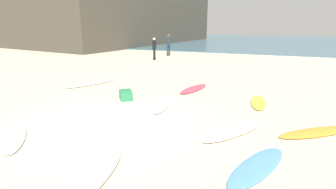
{
  "coord_description": "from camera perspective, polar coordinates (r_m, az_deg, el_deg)",
  "views": [
    {
      "loc": [
        4.21,
        -5.73,
        2.73
      ],
      "look_at": [
        0.76,
        2.77,
        0.3
      ],
      "focal_mm": 28.84,
      "sensor_mm": 36.0,
      "label": 1
    }
  ],
  "objects": [
    {
      "name": "surfboard_3",
      "position": [
        10.0,
        18.52,
        -1.56
      ],
      "size": [
        0.69,
        1.96,
        0.08
      ],
      "primitive_type": "ellipsoid",
      "rotation": [
        0.0,
        0.0,
        0.1
      ],
      "color": "yellow",
      "rests_on": "ground_plane"
    },
    {
      "name": "beachgoer_mid",
      "position": [
        20.79,
        -2.92,
        9.86
      ],
      "size": [
        0.35,
        0.35,
        1.68
      ],
      "rotation": [
        0.0,
        0.0,
        5.0
      ],
      "color": "black",
      "rests_on": "ground_plane"
    },
    {
      "name": "beachgoer_near",
      "position": [
        23.45,
        0.11,
        10.65
      ],
      "size": [
        0.38,
        0.38,
        1.81
      ],
      "rotation": [
        0.0,
        0.0,
        1.03
      ],
      "color": "#1E3342",
      "rests_on": "ground_plane"
    },
    {
      "name": "ocean_water",
      "position": [
        45.66,
        17.12,
        10.82
      ],
      "size": [
        120.0,
        40.0,
        0.08
      ],
      "primitive_type": "cube",
      "color": "#426675",
      "rests_on": "ground_plane"
    },
    {
      "name": "ground_plane",
      "position": [
        7.62,
        -13.31,
        -6.58
      ],
      "size": [
        120.0,
        120.0,
        0.0
      ],
      "primitive_type": "plane",
      "color": "beige"
    },
    {
      "name": "beach_cooler",
      "position": [
        10.02,
        -8.92,
        -0.13
      ],
      "size": [
        0.69,
        0.71,
        0.35
      ],
      "primitive_type": "cube",
      "rotation": [
        0.0,
        0.0,
        5.41
      ],
      "color": "#287F51",
      "rests_on": "ground_plane"
    },
    {
      "name": "surfboard_2",
      "position": [
        9.3,
        -1.32,
        -1.98
      ],
      "size": [
        1.01,
        2.26,
        0.08
      ],
      "primitive_type": "ellipsoid",
      "rotation": [
        0.0,
        0.0,
        3.38
      ],
      "color": "white",
      "rests_on": "ground_plane"
    },
    {
      "name": "surfboard_8",
      "position": [
        12.98,
        -15.92,
        2.28
      ],
      "size": [
        1.36,
        2.57,
        0.07
      ],
      "primitive_type": "ellipsoid",
      "rotation": [
        0.0,
        0.0,
        2.81
      ],
      "color": "silver",
      "rests_on": "ground_plane"
    },
    {
      "name": "surfboard_1",
      "position": [
        5.7,
        18.35,
        -14.23
      ],
      "size": [
        1.27,
        2.16,
        0.07
      ],
      "primitive_type": "ellipsoid",
      "rotation": [
        0.0,
        0.0,
        2.79
      ],
      "color": "#5593DB",
      "rests_on": "ground_plane"
    },
    {
      "name": "surfboard_6",
      "position": [
        11.47,
        5.45,
        1.23
      ],
      "size": [
        0.94,
        2.13,
        0.09
      ],
      "primitive_type": "ellipsoid",
      "rotation": [
        0.0,
        0.0,
        -0.19
      ],
      "color": "#DA4357",
      "rests_on": "ground_plane"
    },
    {
      "name": "surfboard_4",
      "position": [
        7.93,
        28.9,
        -6.97
      ],
      "size": [
        2.1,
        1.86,
        0.07
      ],
      "primitive_type": "ellipsoid",
      "rotation": [
        0.0,
        0.0,
        2.26
      ],
      "color": "orange",
      "rests_on": "ground_plane"
    },
    {
      "name": "coastal_headland",
      "position": [
        44.61,
        -16.51,
        17.14
      ],
      "size": [
        31.18,
        31.55,
        9.94
      ],
      "primitive_type": "cube",
      "rotation": [
        0.0,
        0.0,
        -0.15
      ],
      "color": "#474238",
      "rests_on": "ground_plane"
    },
    {
      "name": "surfboard_7",
      "position": [
        7.26,
        13.88,
        -7.36
      ],
      "size": [
        1.65,
        2.33,
        0.08
      ],
      "primitive_type": "ellipsoid",
      "rotation": [
        0.0,
        0.0,
        -0.51
      ],
      "color": "silver",
      "rests_on": "ground_plane"
    },
    {
      "name": "surfboard_0",
      "position": [
        5.48,
        -14.29,
        -15.05
      ],
      "size": [
        1.03,
        2.15,
        0.09
      ],
      "primitive_type": "ellipsoid",
      "rotation": [
        0.0,
        0.0,
        0.24
      ],
      "color": "silver",
      "rests_on": "ground_plane"
    },
    {
      "name": "surfboard_5",
      "position": [
        7.66,
        -29.68,
        -7.82
      ],
      "size": [
        1.79,
        1.78,
        0.07
      ],
      "primitive_type": "ellipsoid",
      "rotation": [
        0.0,
        0.0,
        0.79
      ],
      "color": "white",
      "rests_on": "ground_plane"
    }
  ]
}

